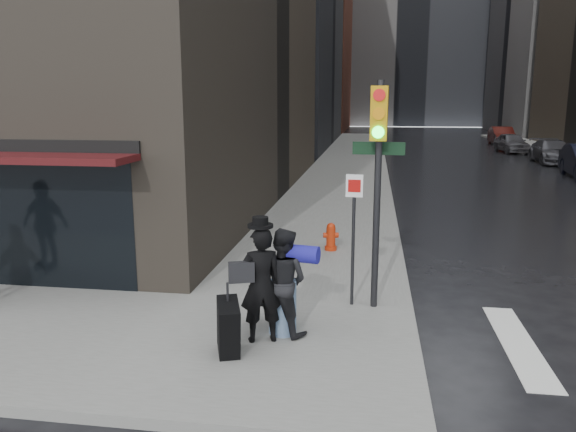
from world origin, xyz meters
name	(u,v)px	position (x,y,z in m)	size (l,w,h in m)	color
ground	(280,358)	(0.00, 0.00, 0.00)	(140.00, 140.00, 0.00)	black
sidewalk_left	(352,159)	(0.00, 27.00, 0.07)	(4.00, 50.00, 0.15)	slate
bldg_left_far	(257,20)	(-13.00, 62.00, 13.00)	(22.00, 20.00, 26.00)	#58281E
bldg_distant	(411,10)	(6.00, 78.00, 16.00)	(40.00, 12.00, 32.00)	slate
man_overcoat	(254,291)	(-0.39, 0.12, 0.94)	(0.96, 1.21, 1.90)	black
man_jeans	(283,281)	(-0.05, 0.56, 0.97)	(1.14, 0.92, 1.64)	black
traffic_light	(376,165)	(1.29, 1.82, 2.60)	(0.95, 0.46, 3.79)	black
fire_hydrant	(331,238)	(0.32, 5.46, 0.44)	(0.38, 0.29, 0.66)	#A6250A
parked_car_3	(552,151)	(11.56, 27.24, 0.67)	(1.88, 4.63, 1.34)	#3F3F44
parked_car_4	(511,143)	(10.79, 33.82, 0.68)	(1.60, 3.98, 1.36)	#4B4B50
parked_car_5	(502,136)	(11.53, 40.41, 0.74)	(1.57, 4.49, 1.48)	#3B0F0B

